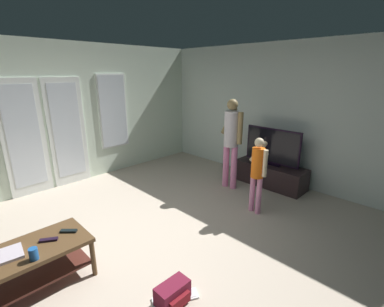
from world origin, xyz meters
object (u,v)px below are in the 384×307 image
Objects in this scene: loose_keyboard at (175,298)px; laptop_closed at (3,256)px; coffee_table at (31,259)px; dvd_remote_slim at (69,231)px; person_adult at (231,136)px; cup_near_edge at (33,254)px; backpack at (173,294)px; tv_remote_black at (49,240)px; tv_stand at (270,175)px; flat_screen_tv at (272,147)px; person_child at (258,169)px.

laptop_closed reaches higher than loose_keyboard.
coffee_table is 0.41m from dvd_remote_slim.
laptop_closed is at bearing 134.07° from loose_keyboard.
person_adult is 3.41m from cup_near_edge.
backpack is at bearing -52.94° from coffee_table.
tv_remote_black is (-3.18, -0.14, -0.52)m from person_adult.
tv_remote_black is (0.19, 0.21, -0.05)m from cup_near_edge.
tv_stand is 4.05× the size of backpack.
backpack is at bearing -166.05° from flat_screen_tv.
loose_keyboard is (-1.99, -0.39, -0.69)m from person_child.
person_adult is 1.02m from person_child.
cup_near_edge is (-0.90, 0.90, 0.50)m from loose_keyboard.
person_child is at bearing -6.71° from laptop_closed.
tv_remote_black is (0.38, -0.02, -0.00)m from laptop_closed.
laptop_closed reaches higher than tv_stand.
person_child is 3.72× the size of laptop_closed.
coffee_table is 1.45m from loose_keyboard.
loose_keyboard is (-3.08, -0.76, -0.19)m from tv_stand.
person_adult is 5.01× the size of backpack.
loose_keyboard is 2.65× the size of tv_remote_black.
cup_near_edge is (-2.89, 0.51, -0.20)m from person_child.
loose_keyboard is 1.36m from cup_near_edge.
loose_keyboard is (-2.47, -1.24, -0.97)m from person_adult.
laptop_closed is (-4.17, 0.37, 0.26)m from tv_stand.
flat_screen_tv is at bearing 13.85° from loose_keyboard.
loose_keyboard is at bearing -168.97° from person_child.
coffee_table is 3.38× the size of laptop_closed.
tv_remote_black is at bearing -177.51° from person_adult.
loose_keyboard is (0.89, -1.11, -0.32)m from coffee_table.
tv_stand is 3.61m from dvd_remote_slim.
dvd_remote_slim reaches higher than backpack.
dvd_remote_slim is at bearing 112.14° from backpack.
person_adult is at bearing 141.42° from tv_stand.
backpack is 1.03× the size of laptop_closed.
backpack is at bearing -168.75° from person_child.
person_adult reaches higher than backpack.
loose_keyboard is at bearing -21.35° from dvd_remote_slim.
loose_keyboard is at bearing -166.15° from flat_screen_tv.
cup_near_edge reaches higher than loose_keyboard.
tv_remote_black is (-2.70, 0.72, -0.25)m from person_child.
laptop_closed is 0.30m from cup_near_edge.
dvd_remote_slim reaches higher than loose_keyboard.
coffee_table is 0.91× the size of person_child.
dvd_remote_slim is at bearing 29.61° from cup_near_edge.
coffee_table reaches higher than backpack.
flat_screen_tv is at bearing 38.66° from dvd_remote_slim.
coffee_table is 1.01× the size of flat_screen_tv.
person_adult is at bearing 26.68° from backpack.
flat_screen_tv is at bearing 13.95° from backpack.
coffee_table is 2.37× the size of loose_keyboard.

